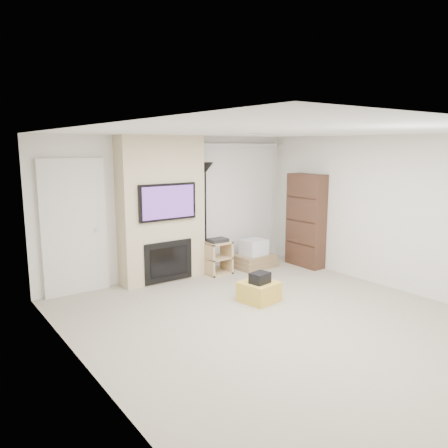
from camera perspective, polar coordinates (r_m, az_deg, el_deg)
floor at (r=6.07m, az=6.83°, el=-12.40°), size 5.00×5.50×0.00m
ceiling at (r=5.61m, az=7.37°, el=11.92°), size 5.00×5.50×0.00m
wall_back at (r=7.91m, az=-6.61°, el=2.31°), size 5.00×0.00×2.50m
wall_left at (r=4.43m, az=-17.37°, el=-4.26°), size 0.00×5.50×2.50m
wall_right at (r=7.62m, az=21.00°, el=1.40°), size 0.00×5.50×2.50m
hvac_vent at (r=6.47m, az=5.06°, el=11.68°), size 0.35×0.18×0.01m
ottoman at (r=6.70m, az=4.58°, el=-8.79°), size 0.58×0.58×0.30m
black_bag at (r=6.58m, az=4.72°, el=-7.03°), size 0.31×0.27×0.16m
fireplace_wall at (r=7.57m, az=-8.13°, el=1.81°), size 1.50×0.47×2.50m
entry_door at (r=7.21m, az=-18.98°, el=-0.51°), size 1.02×0.11×2.14m
vertical_blinds at (r=8.64m, az=1.69°, el=3.18°), size 1.98×0.10×2.37m
floor_lamp at (r=7.93m, az=-2.46°, el=4.94°), size 0.30×0.30×2.03m
av_stand at (r=8.02m, az=-0.84°, el=-4.11°), size 0.45×0.38×0.66m
box_stack at (r=8.52m, az=3.90°, el=-4.26°), size 0.84×0.66×0.54m
bookshelf at (r=8.60m, az=10.65°, el=0.46°), size 0.30×0.80×1.80m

